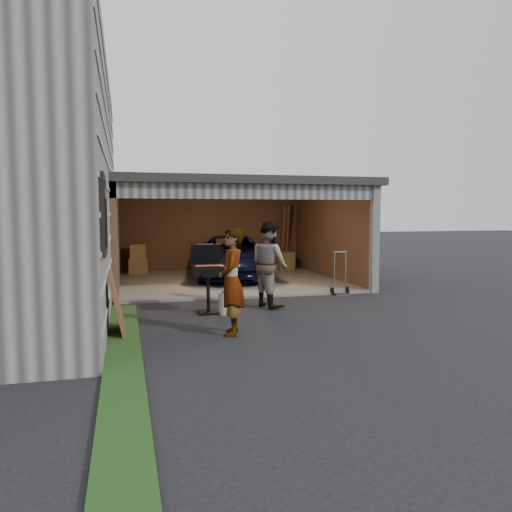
% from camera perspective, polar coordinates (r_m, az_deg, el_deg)
% --- Properties ---
extents(ground, '(80.00, 80.00, 0.00)m').
position_cam_1_polar(ground, '(8.37, 0.90, -9.04)').
color(ground, black).
rests_on(ground, ground).
extents(groundcover_strip, '(0.50, 8.00, 0.06)m').
position_cam_1_polar(groundcover_strip, '(7.10, -14.90, -11.53)').
color(groundcover_strip, '#193814').
rests_on(groundcover_strip, ground).
extents(garage, '(6.80, 6.30, 2.90)m').
position_cam_1_polar(garage, '(14.91, -3.36, 4.37)').
color(garage, '#605E59').
rests_on(garage, ground).
extents(minivan, '(2.69, 4.80, 1.27)m').
position_cam_1_polar(minivan, '(15.10, -2.77, -0.31)').
color(minivan, black).
rests_on(minivan, ground).
extents(woman, '(0.57, 0.74, 1.79)m').
position_cam_1_polar(woman, '(8.25, -2.78, -2.92)').
color(woman, '#ACC3D8').
rests_on(woman, ground).
extents(man, '(0.94, 1.07, 1.84)m').
position_cam_1_polar(man, '(10.70, 1.55, -0.94)').
color(man, '#482F1C').
rests_on(man, ground).
extents(bbq_grill, '(0.62, 0.55, 1.39)m').
position_cam_1_polar(bbq_grill, '(10.05, -5.54, -1.94)').
color(bbq_grill, black).
rests_on(bbq_grill, ground).
extents(propane_tank, '(0.31, 0.31, 0.43)m').
position_cam_1_polar(propane_tank, '(10.03, -3.49, -5.43)').
color(propane_tank, silver).
rests_on(propane_tank, ground).
extents(plywood_panel, '(0.26, 0.95, 1.05)m').
position_cam_1_polar(plywood_panel, '(8.56, -15.57, -5.33)').
color(plywood_panel, brown).
rests_on(plywood_panel, ground).
extents(hand_truck, '(0.45, 0.33, 1.09)m').
position_cam_1_polar(hand_truck, '(12.54, 9.64, -3.42)').
color(hand_truck, slate).
rests_on(hand_truck, ground).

